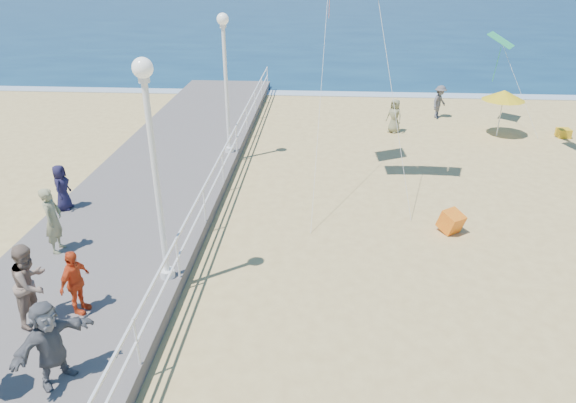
# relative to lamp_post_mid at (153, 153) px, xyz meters

# --- Properties ---
(ground) EXTENTS (160.00, 160.00, 0.00)m
(ground) POSITION_rel_lamp_post_mid_xyz_m (5.35, 0.00, -3.66)
(ground) COLOR #D2B76E
(ground) RESTS_ON ground
(ocean) EXTENTS (160.00, 90.00, 0.05)m
(ocean) POSITION_rel_lamp_post_mid_xyz_m (5.35, 65.00, -3.65)
(ocean) COLOR #0D304E
(ocean) RESTS_ON ground
(surf_line) EXTENTS (160.00, 1.20, 0.04)m
(surf_line) POSITION_rel_lamp_post_mid_xyz_m (5.35, 20.50, -3.63)
(surf_line) COLOR silver
(surf_line) RESTS_ON ground
(boardwalk) EXTENTS (5.00, 44.00, 0.40)m
(boardwalk) POSITION_rel_lamp_post_mid_xyz_m (-2.15, 0.00, -3.46)
(boardwalk) COLOR slate
(boardwalk) RESTS_ON ground
(railing) EXTENTS (0.05, 42.00, 0.55)m
(railing) POSITION_rel_lamp_post_mid_xyz_m (0.30, 0.00, -2.41)
(railing) COLOR white
(railing) RESTS_ON boardwalk
(lamp_post_mid) EXTENTS (0.44, 0.44, 5.32)m
(lamp_post_mid) POSITION_rel_lamp_post_mid_xyz_m (0.00, 0.00, 0.00)
(lamp_post_mid) COLOR white
(lamp_post_mid) RESTS_ON boardwalk
(lamp_post_far) EXTENTS (0.44, 0.44, 5.32)m
(lamp_post_far) POSITION_rel_lamp_post_mid_xyz_m (0.00, 9.00, 0.00)
(lamp_post_far) COLOR white
(lamp_post_far) RESTS_ON boardwalk
(spectator_1) EXTENTS (0.77, 0.96, 1.86)m
(spectator_1) POSITION_rel_lamp_post_mid_xyz_m (-2.33, -1.80, -2.33)
(spectator_1) COLOR #806958
(spectator_1) RESTS_ON boardwalk
(spectator_3) EXTENTS (0.57, 0.96, 1.53)m
(spectator_3) POSITION_rel_lamp_post_mid_xyz_m (-1.56, -1.47, -2.50)
(spectator_3) COLOR #DA451B
(spectator_3) RESTS_ON boardwalk
(spectator_4) EXTENTS (0.50, 0.74, 1.46)m
(spectator_4) POSITION_rel_lamp_post_mid_xyz_m (-4.25, 3.52, -2.53)
(spectator_4) COLOR #1A1834
(spectator_4) RESTS_ON boardwalk
(spectator_5) EXTENTS (1.28, 1.65, 1.74)m
(spectator_5) POSITION_rel_lamp_post_mid_xyz_m (-1.08, -3.49, -2.39)
(spectator_5) COLOR #5D5E63
(spectator_5) RESTS_ON boardwalk
(spectator_6) EXTENTS (0.49, 0.70, 1.82)m
(spectator_6) POSITION_rel_lamp_post_mid_xyz_m (-3.27, 1.06, -2.35)
(spectator_6) COLOR gray
(spectator_6) RESTS_ON boardwalk
(beach_walker_a) EXTENTS (1.16, 1.23, 1.67)m
(beach_walker_a) POSITION_rel_lamp_post_mid_xyz_m (9.68, 15.86, -2.82)
(beach_walker_a) COLOR #504F54
(beach_walker_a) RESTS_ON ground
(beach_walker_c) EXTENTS (0.92, 0.88, 1.58)m
(beach_walker_c) POSITION_rel_lamp_post_mid_xyz_m (7.09, 13.27, -2.87)
(beach_walker_c) COLOR #7D7D56
(beach_walker_c) RESTS_ON ground
(box_kite) EXTENTS (0.86, 0.90, 0.74)m
(box_kite) POSITION_rel_lamp_post_mid_xyz_m (7.66, 3.51, -3.36)
(box_kite) COLOR #EF3A0E
(box_kite) RESTS_ON ground
(beach_umbrella) EXTENTS (1.90, 1.90, 2.14)m
(beach_umbrella) POSITION_rel_lamp_post_mid_xyz_m (11.85, 13.05, -1.75)
(beach_umbrella) COLOR white
(beach_umbrella) RESTS_ON ground
(beach_chair_left) EXTENTS (0.55, 0.55, 0.40)m
(beach_chair_left) POSITION_rel_lamp_post_mid_xyz_m (14.84, 13.06, -3.46)
(beach_chair_left) COLOR gold
(beach_chair_left) RESTS_ON ground
(kite_diamond_green) EXTENTS (1.58, 1.63, 0.61)m
(kite_diamond_green) POSITION_rel_lamp_post_mid_xyz_m (11.98, 15.16, 0.34)
(kite_diamond_green) COLOR #24AB61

